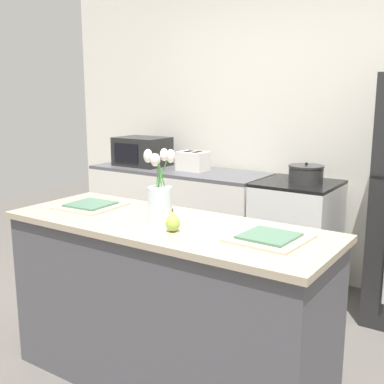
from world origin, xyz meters
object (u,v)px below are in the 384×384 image
(flower_vase, at_px, (160,196))
(plate_setting_right, at_px, (269,237))
(plate_setting_left, at_px, (91,205))
(pear_figurine, at_px, (173,222))
(stove_range, at_px, (296,238))
(cooking_pot, at_px, (306,174))
(microwave, at_px, (142,151))
(toaster, at_px, (193,161))

(flower_vase, distance_m, plate_setting_right, 0.61)
(flower_vase, bearing_deg, plate_setting_left, 174.67)
(pear_figurine, distance_m, plate_setting_right, 0.47)
(stove_range, distance_m, cooking_pot, 0.53)
(flower_vase, relative_size, pear_figurine, 3.38)
(microwave, bearing_deg, cooking_pot, 0.10)
(flower_vase, bearing_deg, plate_setting_right, 5.03)
(cooking_pot, height_order, microwave, microwave)
(toaster, height_order, microwave, microwave)
(pear_figurine, distance_m, toaster, 2.01)
(plate_setting_right, height_order, cooking_pot, cooking_pot)
(plate_setting_right, bearing_deg, stove_range, 106.94)
(stove_range, relative_size, pear_figurine, 7.82)
(flower_vase, xyz_separation_m, microwave, (-1.46, 1.62, -0.03))
(cooking_pot, xyz_separation_m, microwave, (-1.64, -0.00, 0.07))
(pear_figurine, distance_m, microwave, 2.35)
(plate_setting_left, height_order, toaster, toaster)
(stove_range, height_order, flower_vase, flower_vase)
(flower_vase, bearing_deg, microwave, 132.08)
(stove_range, xyz_separation_m, pear_figurine, (0.03, -1.71, 0.52))
(pear_figurine, distance_m, cooking_pot, 1.71)
(pear_figurine, distance_m, plate_setting_left, 0.72)
(cooking_pot, bearing_deg, pear_figurine, -90.88)
(pear_figurine, height_order, plate_setting_left, pear_figurine)
(plate_setting_left, bearing_deg, cooking_pot, 64.94)
(flower_vase, distance_m, plate_setting_left, 0.58)
(plate_setting_left, bearing_deg, toaster, 101.63)
(plate_setting_left, distance_m, plate_setting_right, 1.16)
(microwave, bearing_deg, plate_setting_right, -37.30)
(stove_range, height_order, toaster, toaster)
(stove_range, xyz_separation_m, microwave, (-1.58, -0.00, 0.59))
(stove_range, relative_size, plate_setting_right, 2.62)
(pear_figurine, relative_size, plate_setting_right, 0.34)
(cooking_pot, distance_m, microwave, 1.64)
(pear_figurine, bearing_deg, toaster, 120.99)
(pear_figurine, relative_size, plate_setting_left, 0.34)
(plate_setting_left, bearing_deg, plate_setting_right, 0.00)
(pear_figurine, xyz_separation_m, cooking_pot, (0.03, 1.71, 0.00))
(plate_setting_left, distance_m, toaster, 1.61)
(cooking_pot, bearing_deg, plate_setting_right, -75.00)
(plate_setting_right, distance_m, toaster, 2.17)
(plate_setting_left, height_order, microwave, microwave)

